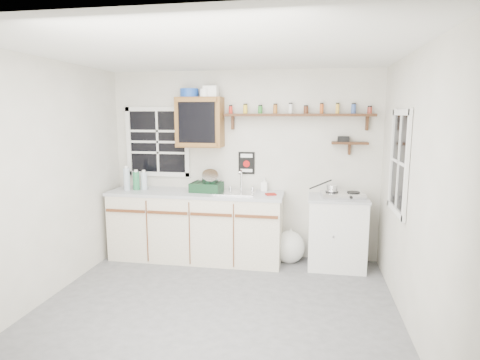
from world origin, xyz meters
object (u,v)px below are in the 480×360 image
upper_cabinet (200,122)px  dish_rack (208,184)px  right_cabinet (337,232)px  hotplate (342,195)px  main_cabinet (196,225)px  spice_shelf (298,114)px

upper_cabinet → dish_rack: 0.82m
right_cabinet → hotplate: hotplate is taller
upper_cabinet → hotplate: bearing=-4.3°
right_cabinet → upper_cabinet: (-1.80, 0.12, 1.37)m
upper_cabinet → dish_rack: upper_cabinet is taller
main_cabinet → spice_shelf: 1.98m
dish_rack → right_cabinet: bearing=3.2°
dish_rack → main_cabinet: bearing=-160.1°
spice_shelf → upper_cabinet: bearing=-176.9°
main_cabinet → hotplate: (1.88, 0.01, 0.48)m
right_cabinet → dish_rack: (-1.68, 0.02, 0.56)m
upper_cabinet → dish_rack: bearing=-39.7°
spice_shelf → dish_rack: (-1.16, -0.17, -0.91)m
right_cabinet → hotplate: size_ratio=1.66×
right_cabinet → spice_shelf: size_ratio=0.48×
right_cabinet → upper_cabinet: size_ratio=1.40×
spice_shelf → hotplate: (0.57, -0.21, -0.98)m
spice_shelf → hotplate: spice_shelf is taller
upper_cabinet → spice_shelf: size_ratio=0.34×
right_cabinet → dish_rack: bearing=179.4°
upper_cabinet → hotplate: upper_cabinet is taller
right_cabinet → main_cabinet: bearing=-179.2°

